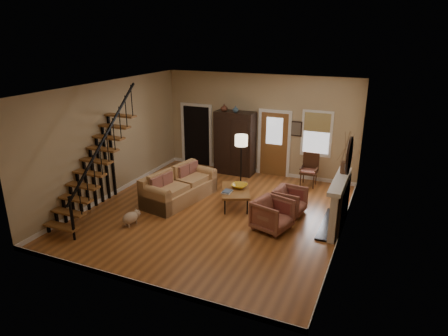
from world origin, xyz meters
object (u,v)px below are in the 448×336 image
at_px(armoire, 235,143).
at_px(side_chair, 309,170).
at_px(floor_lamp, 241,162).
at_px(coffee_table, 235,198).
at_px(armchair_right, 290,201).
at_px(sofa, 180,186).
at_px(armchair_left, 272,215).

height_order(armoire, side_chair, armoire).
bearing_deg(floor_lamp, coffee_table, -75.04).
bearing_deg(armchair_right, armoire, 51.94).
distance_m(sofa, side_chair, 4.03).
bearing_deg(side_chair, armoire, 175.52).
relative_size(armchair_left, side_chair, 0.82).
xyz_separation_m(armoire, armchair_right, (2.53, -2.38, -0.70)).
xyz_separation_m(armchair_right, floor_lamp, (-1.84, 1.17, 0.48)).
relative_size(floor_lamp, side_chair, 1.64).
xyz_separation_m(armoire, side_chair, (2.55, -0.20, -0.54)).
distance_m(armoire, coffee_table, 2.82).
height_order(coffee_table, armchair_left, armchair_left).
bearing_deg(sofa, armchair_right, 17.51).
bearing_deg(side_chair, armchair_left, -93.24).
distance_m(armchair_right, side_chair, 2.19).
distance_m(armoire, sofa, 2.90).
relative_size(armoire, armchair_left, 2.50).
height_order(sofa, coffee_table, sofa).
bearing_deg(armoire, coffee_table, -67.53).
relative_size(sofa, coffee_table, 1.82).
bearing_deg(armchair_left, armoire, 50.56).
bearing_deg(armchair_left, floor_lamp, 53.14).
bearing_deg(sofa, armchair_left, -2.17).
bearing_deg(armoire, armchair_right, -43.36).
bearing_deg(sofa, coffee_table, 20.27).
bearing_deg(floor_lamp, armchair_left, -52.73).
xyz_separation_m(sofa, side_chair, (3.11, 2.57, 0.08)).
xyz_separation_m(armoire, coffee_table, (1.03, -2.49, -0.81)).
relative_size(sofa, armchair_left, 2.73).
distance_m(sofa, armchair_right, 3.11).
xyz_separation_m(armchair_left, side_chair, (0.18, 3.22, 0.13)).
bearing_deg(armoire, floor_lamp, -60.44).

